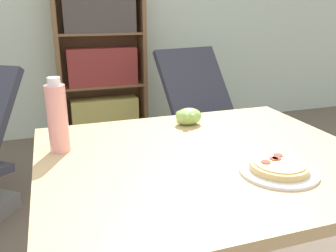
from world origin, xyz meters
TOP-DOWN VIEW (x-y plane):
  - dining_table at (0.13, 0.09)m, footprint 1.08×0.92m
  - pizza_on_plate at (0.28, -0.10)m, footprint 0.23×0.23m
  - grape_bunch at (0.20, 0.41)m, footprint 0.11×0.10m
  - drink_bottle at (-0.32, 0.28)m, footprint 0.07×0.07m
  - lounge_chair_far at (0.85, 1.65)m, footprint 0.70×0.86m
  - bookshelf at (0.14, 2.46)m, footprint 0.82×0.27m

SIDE VIEW (x-z plane):
  - lounge_chair_far at x=0.85m, z-range -0.15..0.73m
  - dining_table at x=0.13m, z-range 0.27..1.01m
  - bookshelf at x=0.14m, z-range -0.04..1.44m
  - pizza_on_plate at x=0.28m, z-range 0.74..0.78m
  - grape_bunch at x=0.20m, z-range 0.74..0.81m
  - drink_bottle at x=-0.32m, z-range 0.74..0.99m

